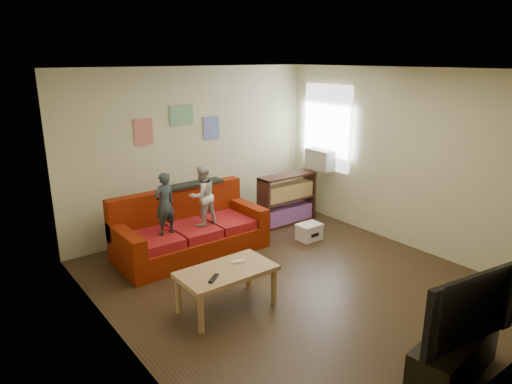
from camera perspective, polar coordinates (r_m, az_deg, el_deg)
room_shell at (r=5.60m, az=4.96°, el=1.08°), size 4.52×5.02×2.72m
sofa at (r=6.91m, az=-8.37°, el=-4.96°), size 2.20×1.01×0.97m
child_a at (r=6.38m, az=-11.37°, el=-1.45°), size 0.35×0.26×0.88m
child_b at (r=6.64m, az=-6.73°, el=-0.46°), size 0.47×0.38×0.89m
coffee_table at (r=5.34m, az=-3.69°, el=-10.29°), size 1.11×0.61×0.50m
remote at (r=5.10m, az=-5.32°, el=-10.70°), size 0.19×0.16×0.02m
game_controller at (r=5.44m, az=-2.23°, el=-8.72°), size 0.16×0.09×0.03m
bookshelf at (r=8.04m, az=3.89°, el=-1.18°), size 1.10×0.33×0.88m
window at (r=8.22m, az=8.85°, el=7.99°), size 0.04×1.08×1.48m
ac_unit at (r=8.24m, az=8.09°, el=4.07°), size 0.28×0.55×0.35m
artwork_left at (r=7.13m, az=-13.88°, el=7.30°), size 0.30×0.01×0.40m
artwork_center at (r=7.38m, az=-9.32°, el=9.44°), size 0.42×0.01×0.32m
artwork_right at (r=7.69m, az=-5.59°, el=7.97°), size 0.30×0.01×0.38m
file_box at (r=7.42m, az=6.65°, el=-4.94°), size 0.38×0.29×0.26m
tv_stand at (r=4.78m, az=23.48°, el=-18.33°), size 1.19×0.53×0.43m
television at (r=4.50m, az=24.29°, el=-12.57°), size 1.16×0.32×0.66m
tissue at (r=7.23m, az=-0.25°, el=-6.10°), size 0.13×0.13×0.10m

